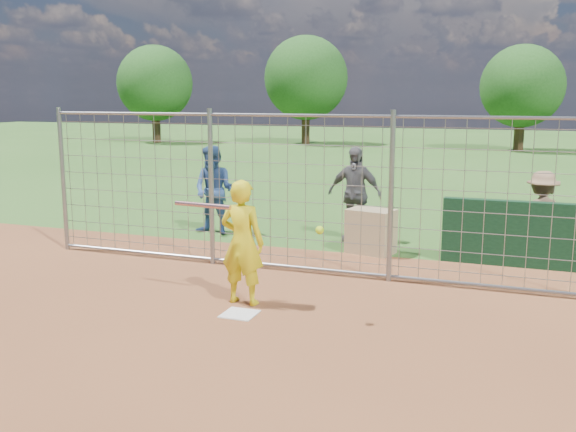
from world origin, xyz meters
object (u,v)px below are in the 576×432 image
at_px(bystander_a, 214,190).
at_px(bystander_b, 354,194).
at_px(equipment_bin, 371,231).
at_px(bystander_c, 541,216).
at_px(batter, 242,242).

height_order(bystander_a, bystander_b, bystander_b).
distance_m(bystander_a, equipment_bin, 3.47).
distance_m(bystander_b, bystander_c, 3.41).
bearing_deg(equipment_bin, bystander_b, 134.50).
relative_size(bystander_a, equipment_bin, 2.27).
xyz_separation_m(bystander_a, bystander_b, (2.85, 0.38, 0.02)).
height_order(batter, equipment_bin, batter).
height_order(bystander_b, equipment_bin, bystander_b).
xyz_separation_m(bystander_b, bystander_c, (3.39, -0.38, -0.15)).
distance_m(batter, equipment_bin, 3.59).
distance_m(batter, bystander_b, 4.35).
relative_size(batter, bystander_c, 1.11).
height_order(batter, bystander_c, batter).
height_order(bystander_b, bystander_c, bystander_b).
distance_m(bystander_a, bystander_c, 6.24).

